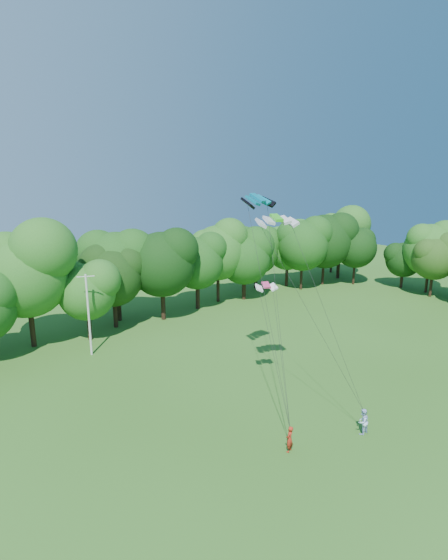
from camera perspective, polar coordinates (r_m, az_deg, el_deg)
ground at (r=28.31m, az=17.75°, el=-26.40°), size 160.00×160.00×0.00m
utility_pole at (r=45.43m, az=-17.27°, el=-4.29°), size 1.59×0.69×8.38m
kite_flyer_left at (r=30.91m, az=8.56°, el=-19.86°), size 0.78×0.65×1.83m
kite_flyer_right at (r=33.73m, az=17.66°, el=-17.20°), size 0.95×0.75×1.91m
kite_teal at (r=34.73m, az=4.43°, el=10.63°), size 3.12×1.71×0.72m
kite_green at (r=31.92m, az=6.88°, el=8.08°), size 3.27×2.38×0.49m
kite_pink at (r=33.30m, az=5.51°, el=-0.66°), size 1.84×1.42×0.37m
tree_back_center at (r=52.17m, az=-14.34°, el=1.11°), size 7.52×7.52×10.93m
tree_back_east at (r=70.28m, az=8.33°, el=4.60°), size 7.46×7.46×10.86m
tree_flank_east at (r=70.43m, az=25.79°, el=2.94°), size 6.90×6.90×10.04m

